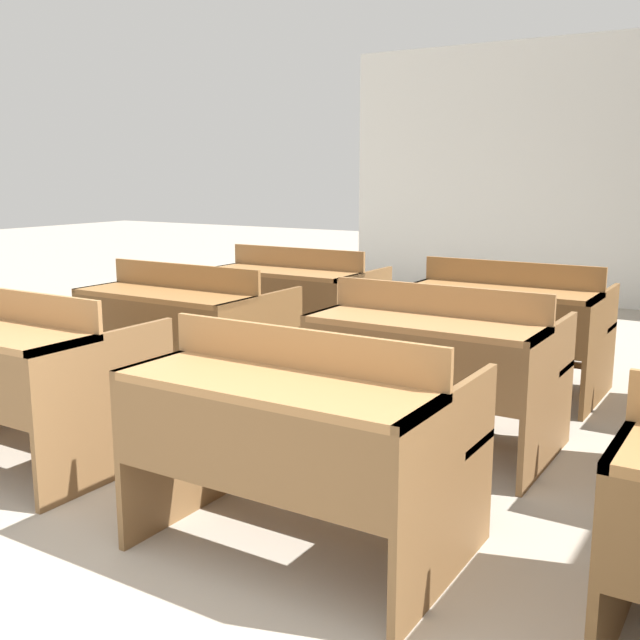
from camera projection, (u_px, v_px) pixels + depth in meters
name	position (u px, v px, depth m)	size (l,w,h in m)	color
wall_back	(624.00, 173.00, 7.40)	(5.94, 0.06, 2.71)	silver
bench_front_left	(20.00, 369.00, 3.50)	(1.12, 0.80, 0.82)	brown
bench_front_center	(300.00, 432.00, 2.65)	(1.12, 0.80, 0.82)	brown
bench_second_left	(185.00, 326.00, 4.50)	(1.12, 0.80, 0.82)	brown
bench_second_center	(436.00, 360.00, 3.66)	(1.12, 0.80, 0.82)	brown
bench_third_left	(296.00, 299.00, 5.47)	(1.12, 0.80, 0.82)	brown
bench_third_center	(508.00, 322.00, 4.62)	(1.12, 0.80, 0.82)	brown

